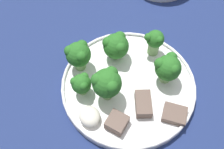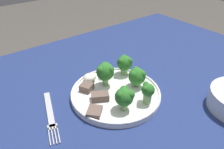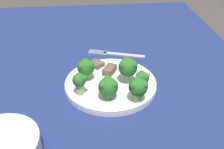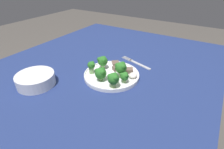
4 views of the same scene
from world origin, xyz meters
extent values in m
cube|color=navy|center=(0.00, 0.00, 0.70)|extent=(1.36, 1.05, 0.03)
cylinder|color=brown|center=(0.62, -0.47, 0.34)|extent=(0.06, 0.06, 0.69)
cylinder|color=brown|center=(0.62, 0.47, 0.34)|extent=(0.06, 0.06, 0.69)
cylinder|color=white|center=(-0.03, -0.08, 0.73)|extent=(0.25, 0.25, 0.01)
torus|color=white|center=(-0.03, -0.08, 0.73)|extent=(0.25, 0.25, 0.01)
cube|color=#B2B2B7|center=(0.15, -0.14, 0.72)|extent=(0.06, 0.14, 0.00)
cube|color=#B2B2B7|center=(0.17, -0.08, 0.72)|extent=(0.03, 0.02, 0.00)
cube|color=#B2B2B7|center=(0.19, -0.06, 0.72)|extent=(0.02, 0.05, 0.00)
cube|color=#B2B2B7|center=(0.18, -0.05, 0.72)|extent=(0.02, 0.05, 0.00)
cube|color=#B2B2B7|center=(0.17, -0.05, 0.72)|extent=(0.02, 0.05, 0.00)
cube|color=#B2B2B7|center=(0.17, -0.05, 0.72)|extent=(0.02, 0.05, 0.00)
cylinder|color=silver|center=(-0.25, 0.15, 0.74)|extent=(0.16, 0.16, 0.05)
cylinder|color=silver|center=(-0.25, 0.15, 0.74)|extent=(0.13, 0.13, 0.04)
cylinder|color=#7FA866|center=(-0.05, -0.16, 0.74)|extent=(0.01, 0.01, 0.02)
sphere|color=#286B23|center=(-0.05, -0.16, 0.76)|extent=(0.04, 0.04, 0.04)
sphere|color=#286B23|center=(-0.04, -0.16, 0.77)|extent=(0.02, 0.02, 0.02)
sphere|color=#286B23|center=(-0.06, -0.15, 0.77)|extent=(0.02, 0.02, 0.02)
sphere|color=#286B23|center=(-0.06, -0.17, 0.77)|extent=(0.02, 0.02, 0.02)
cylinder|color=#7FA866|center=(-0.02, -0.13, 0.75)|extent=(0.02, 0.02, 0.03)
sphere|color=#286B23|center=(-0.02, -0.13, 0.78)|extent=(0.05, 0.05, 0.05)
sphere|color=#286B23|center=(-0.01, -0.13, 0.79)|extent=(0.02, 0.02, 0.02)
sphere|color=#286B23|center=(-0.03, -0.12, 0.79)|extent=(0.02, 0.02, 0.02)
sphere|color=#286B23|center=(-0.03, -0.14, 0.79)|extent=(0.02, 0.02, 0.02)
cylinder|color=#7FA866|center=(0.00, -0.02, 0.74)|extent=(0.02, 0.02, 0.02)
sphere|color=#286B23|center=(0.00, -0.02, 0.77)|extent=(0.05, 0.05, 0.05)
sphere|color=#286B23|center=(0.01, -0.02, 0.78)|extent=(0.02, 0.02, 0.02)
sphere|color=#286B23|center=(-0.01, -0.01, 0.78)|extent=(0.02, 0.02, 0.02)
sphere|color=#286B23|center=(-0.01, -0.03, 0.78)|extent=(0.02, 0.02, 0.02)
cylinder|color=#7FA866|center=(-0.09, -0.07, 0.74)|extent=(0.01, 0.01, 0.02)
sphere|color=#286B23|center=(-0.09, -0.07, 0.77)|extent=(0.05, 0.05, 0.05)
sphere|color=#286B23|center=(-0.08, -0.07, 0.78)|extent=(0.02, 0.02, 0.02)
sphere|color=#286B23|center=(-0.10, -0.06, 0.78)|extent=(0.02, 0.02, 0.02)
sphere|color=#286B23|center=(-0.10, -0.08, 0.78)|extent=(0.02, 0.02, 0.02)
cylinder|color=#7FA866|center=(-0.11, -0.14, 0.74)|extent=(0.02, 0.02, 0.02)
sphere|color=#286B23|center=(-0.11, -0.14, 0.77)|extent=(0.05, 0.05, 0.05)
sphere|color=#286B23|center=(-0.09, -0.14, 0.78)|extent=(0.02, 0.02, 0.02)
sphere|color=#286B23|center=(-0.11, -0.13, 0.78)|extent=(0.02, 0.02, 0.02)
sphere|color=#286B23|center=(-0.11, -0.15, 0.78)|extent=(0.02, 0.02, 0.02)
cylinder|color=#7FA866|center=(-0.06, 0.00, 0.75)|extent=(0.02, 0.02, 0.03)
sphere|color=#286B23|center=(-0.06, 0.00, 0.77)|extent=(0.03, 0.03, 0.03)
sphere|color=#286B23|center=(-0.05, 0.00, 0.78)|extent=(0.02, 0.02, 0.02)
sphere|color=#286B23|center=(-0.07, 0.00, 0.78)|extent=(0.02, 0.02, 0.02)
sphere|color=#286B23|center=(-0.07, -0.01, 0.78)|extent=(0.02, 0.02, 0.02)
cube|color=brown|center=(0.03, -0.08, 0.74)|extent=(0.05, 0.05, 0.02)
cube|color=brown|center=(0.03, -0.14, 0.74)|extent=(0.04, 0.04, 0.02)
cube|color=brown|center=(0.07, -0.05, 0.74)|extent=(0.05, 0.05, 0.01)
ellipsoid|color=silver|center=(0.00, -0.18, 0.74)|extent=(0.04, 0.04, 0.02)
camera|label=1|loc=(0.17, -0.23, 1.15)|focal=42.00mm
camera|label=2|loc=(0.28, 0.29, 1.11)|focal=35.00mm
camera|label=3|loc=(-0.61, -0.03, 1.14)|focal=42.00mm
camera|label=4|loc=(-0.60, -0.44, 1.14)|focal=28.00mm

